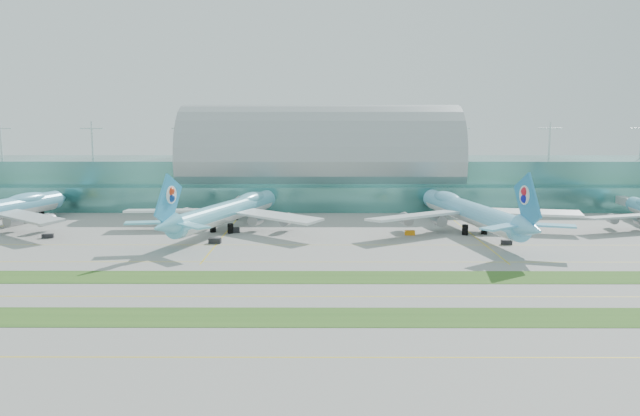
{
  "coord_description": "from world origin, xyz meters",
  "views": [
    {
      "loc": [
        0.6,
        -143.43,
        38.41
      ],
      "look_at": [
        0.0,
        55.0,
        9.0
      ],
      "focal_mm": 35.0,
      "sensor_mm": 36.0,
      "label": 1
    }
  ],
  "objects": [
    {
      "name": "ground",
      "position": [
        0.0,
        0.0,
        0.0
      ],
      "size": [
        700.0,
        700.0,
        0.0
      ],
      "primitive_type": "plane",
      "color": "gray",
      "rests_on": "ground"
    },
    {
      "name": "terminal",
      "position": [
        0.01,
        128.79,
        14.23
      ],
      "size": [
        340.0,
        69.1,
        36.0
      ],
      "color": "#3D7A75",
      "rests_on": "ground"
    },
    {
      "name": "grass_strip_near",
      "position": [
        0.0,
        -28.0,
        0.04
      ],
      "size": [
        420.0,
        12.0,
        0.08
      ],
      "primitive_type": "cube",
      "color": "#2D591E",
      "rests_on": "ground"
    },
    {
      "name": "grass_strip_far",
      "position": [
        0.0,
        2.0,
        0.04
      ],
      "size": [
        420.0,
        12.0,
        0.08
      ],
      "primitive_type": "cube",
      "color": "#2D591E",
      "rests_on": "ground"
    },
    {
      "name": "taxiline_a",
      "position": [
        0.0,
        -48.0,
        0.01
      ],
      "size": [
        420.0,
        0.35,
        0.01
      ],
      "primitive_type": "cube",
      "color": "yellow",
      "rests_on": "ground"
    },
    {
      "name": "taxiline_b",
      "position": [
        0.0,
        -14.0,
        0.01
      ],
      "size": [
        420.0,
        0.35,
        0.01
      ],
      "primitive_type": "cube",
      "color": "yellow",
      "rests_on": "ground"
    },
    {
      "name": "taxiline_c",
      "position": [
        0.0,
        18.0,
        0.01
      ],
      "size": [
        420.0,
        0.35,
        0.01
      ],
      "primitive_type": "cube",
      "color": "yellow",
      "rests_on": "ground"
    },
    {
      "name": "taxiline_d",
      "position": [
        0.0,
        40.0,
        0.01
      ],
      "size": [
        420.0,
        0.35,
        0.01
      ],
      "primitive_type": "cube",
      "color": "yellow",
      "rests_on": "ground"
    },
    {
      "name": "airliner_b",
      "position": [
        -31.14,
        64.18,
        6.94
      ],
      "size": [
        68.25,
        79.31,
        22.49
      ],
      "rotation": [
        0.0,
        0.0,
        -0.32
      ],
      "color": "#64C3DD",
      "rests_on": "ground"
    },
    {
      "name": "airliner_c",
      "position": [
        49.62,
        61.61,
        7.18
      ],
      "size": [
        73.19,
        84.11,
        23.28
      ],
      "rotation": [
        0.0,
        0.0,
        0.19
      ],
      "color": "#6BC2EC",
      "rests_on": "ground"
    },
    {
      "name": "gse_b",
      "position": [
        -86.44,
        50.48,
        0.66
      ],
      "size": [
        3.77,
        2.31,
        1.33
      ],
      "primitive_type": "cube",
      "rotation": [
        0.0,
        0.0,
        0.23
      ],
      "color": "black",
      "rests_on": "ground"
    },
    {
      "name": "gse_c",
      "position": [
        -31.93,
        42.26,
        0.82
      ],
      "size": [
        3.8,
        2.24,
        1.63
      ],
      "primitive_type": "cube",
      "rotation": [
        0.0,
        0.0,
        -0.09
      ],
      "color": "black",
      "rests_on": "ground"
    },
    {
      "name": "gse_d",
      "position": [
        -28.56,
        59.54,
        0.88
      ],
      "size": [
        3.98,
        2.94,
        1.76
      ],
      "primitive_type": "cube",
      "rotation": [
        0.0,
        0.0,
        0.34
      ],
      "color": "black",
      "rests_on": "ground"
    },
    {
      "name": "gse_e",
      "position": [
        29.22,
        55.65,
        0.77
      ],
      "size": [
        3.23,
        1.53,
        1.54
      ],
      "primitive_type": "cube",
      "rotation": [
        0.0,
        0.0,
        0.0
      ],
      "color": "orange",
      "rests_on": "ground"
    },
    {
      "name": "gse_f",
      "position": [
        56.25,
        40.69,
        0.72
      ],
      "size": [
        3.15,
        1.62,
        1.44
      ],
      "primitive_type": "cube",
      "rotation": [
        0.0,
        0.0,
        -0.02
      ],
      "color": "black",
      "rests_on": "ground"
    }
  ]
}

